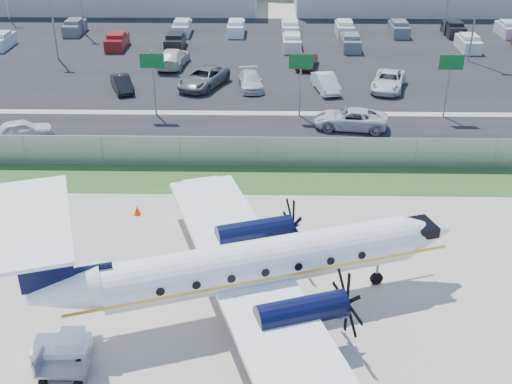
{
  "coord_description": "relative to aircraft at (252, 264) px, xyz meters",
  "views": [
    {
      "loc": [
        0.55,
        -23.29,
        17.73
      ],
      "look_at": [
        0.0,
        6.0,
        2.3
      ],
      "focal_mm": 45.0,
      "sensor_mm": 36.0,
      "label": 1
    }
  ],
  "objects": [
    {
      "name": "parked_car_g",
      "position": [
        4.24,
        36.31,
        -2.32
      ],
      "size": [
        2.38,
        4.32,
        1.35
      ],
      "primitive_type": "imported",
      "rotation": [
        0.0,
        0.0,
        2.9
      ],
      "color": "maroon",
      "rests_on": "ground"
    },
    {
      "name": "light_pole_ne",
      "position": [
        20.04,
        38.61,
        2.92
      ],
      "size": [
        0.9,
        0.35,
        9.09
      ],
      "color": "gray",
      "rests_on": "ground"
    },
    {
      "name": "pushback_tug",
      "position": [
        -7.34,
        -3.35,
        -1.76
      ],
      "size": [
        2.24,
        1.68,
        1.16
      ],
      "color": "white",
      "rests_on": "ground"
    },
    {
      "name": "parked_car_b",
      "position": [
        -4.92,
        30.36,
        -2.32
      ],
      "size": [
        4.71,
        6.43,
        1.62
      ],
      "primitive_type": "imported",
      "rotation": [
        0.0,
        0.0,
        -0.39
      ],
      "color": "#595B5E",
      "rests_on": "ground"
    },
    {
      "name": "road_car_west",
      "position": [
        -16.58,
        18.66,
        -2.32
      ],
      "size": [
        4.49,
        3.25,
        1.42
      ],
      "primitive_type": "imported",
      "rotation": [
        0.0,
        0.0,
        2.0
      ],
      "color": "silver",
      "rests_on": "ground"
    },
    {
      "name": "parked_car_f",
      "position": [
        -8.36,
        36.47,
        -2.32
      ],
      "size": [
        2.87,
        5.89,
        1.65
      ],
      "primitive_type": "imported",
      "rotation": [
        0.0,
        0.0,
        3.04
      ],
      "color": "beige",
      "rests_on": "ground"
    },
    {
      "name": "cone_nose",
      "position": [
        3.01,
        4.24,
        -2.06
      ],
      "size": [
        0.38,
        0.38,
        0.54
      ],
      "color": "#FF3808",
      "rests_on": "ground"
    },
    {
      "name": "parked_car_e",
      "position": [
        10.85,
        30.02,
        -2.32
      ],
      "size": [
        3.91,
        5.89,
        1.5
      ],
      "primitive_type": "imported",
      "rotation": [
        0.0,
        0.0,
        -0.28
      ],
      "color": "silver",
      "rests_on": "ground"
    },
    {
      "name": "grass_verge",
      "position": [
        0.04,
        12.61,
        -2.31
      ],
      "size": [
        170.0,
        4.0,
        0.02
      ],
      "primitive_type": "cube",
      "color": "#2D561E",
      "rests_on": "ground"
    },
    {
      "name": "parked_car_c",
      "position": [
        -0.86,
        30.06,
        -2.32
      ],
      "size": [
        2.43,
        4.84,
        1.35
      ],
      "primitive_type": "imported",
      "rotation": [
        0.0,
        0.0,
        0.12
      ],
      "color": "silver",
      "rests_on": "ground"
    },
    {
      "name": "aircraft",
      "position": [
        0.0,
        0.0,
        0.0
      ],
      "size": [
        19.57,
        19.08,
        6.0
      ],
      "color": "white",
      "rests_on": "ground"
    },
    {
      "name": "sign_left",
      "position": [
        -7.96,
        23.52,
        1.3
      ],
      "size": [
        1.8,
        0.26,
        5.0
      ],
      "color": "gray",
      "rests_on": "ground"
    },
    {
      "name": "parked_car_d",
      "position": [
        5.51,
        29.45,
        -2.32
      ],
      "size": [
        2.38,
        4.61,
        1.45
      ],
      "primitive_type": "imported",
      "rotation": [
        0.0,
        0.0,
        0.2
      ],
      "color": "silver",
      "rests_on": "ground"
    },
    {
      "name": "parking_lot",
      "position": [
        0.04,
        40.61,
        -2.3
      ],
      "size": [
        170.0,
        32.0,
        0.02
      ],
      "primitive_type": "cube",
      "color": "black",
      "rests_on": "ground"
    },
    {
      "name": "parked_car_a",
      "position": [
        -11.69,
        29.15,
        -2.32
      ],
      "size": [
        2.78,
        4.22,
        1.31
      ],
      "primitive_type": "imported",
      "rotation": [
        0.0,
        0.0,
        0.38
      ],
      "color": "black",
      "rests_on": "ground"
    },
    {
      "name": "ground",
      "position": [
        0.04,
        0.61,
        -2.32
      ],
      "size": [
        170.0,
        170.0,
        0.0
      ],
      "primitive_type": "plane",
      "color": "#C1B3A3",
      "rests_on": "ground"
    },
    {
      "name": "perimeter_fence",
      "position": [
        0.04,
        14.61,
        -1.31
      ],
      "size": [
        120.0,
        0.06,
        1.99
      ],
      "color": "gray",
      "rests_on": "ground"
    },
    {
      "name": "far_parking_rows",
      "position": [
        0.04,
        45.61,
        -2.32
      ],
      "size": [
        56.0,
        10.0,
        1.6
      ],
      "primitive_type": null,
      "color": "gray",
      "rests_on": "ground"
    },
    {
      "name": "road_car_mid",
      "position": [
        6.63,
        21.13,
        -2.32
      ],
      "size": [
        5.62,
        3.21,
        1.48
      ],
      "primitive_type": "imported",
      "rotation": [
        0.0,
        0.0,
        -1.72
      ],
      "color": "silver",
      "rests_on": "ground"
    },
    {
      "name": "access_road",
      "position": [
        0.04,
        19.61,
        -2.3
      ],
      "size": [
        170.0,
        8.0,
        0.02
      ],
      "primitive_type": "cube",
      "color": "black",
      "rests_on": "ground"
    },
    {
      "name": "cone_starboard_wing",
      "position": [
        -6.6,
        8.19,
        -2.06
      ],
      "size": [
        0.38,
        0.38,
        0.55
      ],
      "color": "#FF3808",
      "rests_on": "ground"
    },
    {
      "name": "baggage_cart_near",
      "position": [
        -7.08,
        -4.37,
        -1.85
      ],
      "size": [
        1.95,
        1.21,
        1.01
      ],
      "color": "gray",
      "rests_on": "ground"
    },
    {
      "name": "sign_right",
      "position": [
        14.04,
        23.52,
        1.3
      ],
      "size": [
        1.8,
        0.26,
        5.0
      ],
      "color": "gray",
      "rests_on": "ground"
    },
    {
      "name": "sign_mid",
      "position": [
        3.04,
        23.52,
        1.3
      ],
      "size": [
        1.8,
        0.26,
        5.0
      ],
      "color": "gray",
      "rests_on": "ground"
    },
    {
      "name": "light_pole_nw",
      "position": [
        -19.96,
        38.61,
        2.92
      ],
      "size": [
        0.9,
        0.35,
        9.09
      ],
      "color": "gray",
      "rests_on": "ground"
    }
  ]
}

